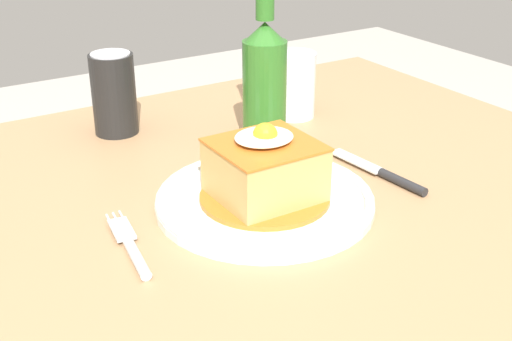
{
  "coord_description": "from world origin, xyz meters",
  "views": [
    {
      "loc": [
        -0.33,
        -0.66,
        1.13
      ],
      "look_at": [
        0.06,
        -0.04,
        0.79
      ],
      "focal_mm": 47.5,
      "sensor_mm": 36.0,
      "label": 1
    }
  ],
  "objects": [
    {
      "name": "dining_table",
      "position": [
        0.0,
        0.0,
        0.63
      ],
      "size": [
        1.18,
        0.8,
        0.75
      ],
      "color": "#A87F56",
      "rests_on": "ground_plane"
    },
    {
      "name": "main_plate",
      "position": [
        0.06,
        -0.06,
        0.76
      ],
      "size": [
        0.26,
        0.26,
        0.02
      ],
      "color": "white",
      "rests_on": "dining_table"
    },
    {
      "name": "sandwich_meal",
      "position": [
        0.06,
        -0.06,
        0.79
      ],
      "size": [
        0.16,
        0.16,
        0.1
      ],
      "color": "#C66B23",
      "rests_on": "main_plate"
    },
    {
      "name": "fork",
      "position": [
        -0.12,
        -0.07,
        0.75
      ],
      "size": [
        0.04,
        0.14,
        0.01
      ],
      "color": "silver",
      "rests_on": "dining_table"
    },
    {
      "name": "knife",
      "position": [
        0.24,
        -0.08,
        0.75
      ],
      "size": [
        0.03,
        0.17,
        0.01
      ],
      "color": "#262628",
      "rests_on": "dining_table"
    },
    {
      "name": "soda_can",
      "position": [
        -0.0,
        0.27,
        0.81
      ],
      "size": [
        0.07,
        0.07,
        0.12
      ],
      "color": "black",
      "rests_on": "dining_table"
    },
    {
      "name": "beer_bottle_green",
      "position": [
        0.17,
        0.12,
        0.85
      ],
      "size": [
        0.06,
        0.06,
        0.27
      ],
      "color": "#2D6B23",
      "rests_on": "dining_table"
    },
    {
      "name": "drinking_glass",
      "position": [
        0.27,
        0.18,
        0.79
      ],
      "size": [
        0.07,
        0.07,
        0.1
      ],
      "color": "gold",
      "rests_on": "dining_table"
    }
  ]
}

